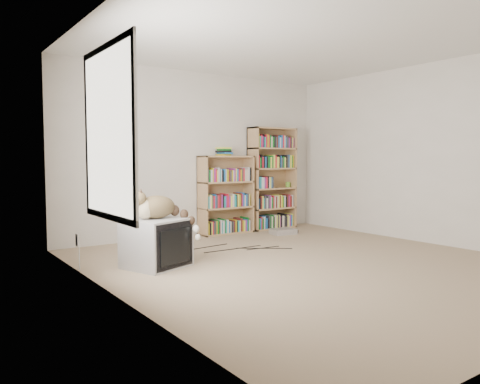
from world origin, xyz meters
TOP-DOWN VIEW (x-y plane):
  - floor at (0.00, 0.00)m, footprint 4.50×5.00m
  - wall_back at (0.00, 2.50)m, footprint 4.50×0.02m
  - wall_left at (-2.25, 0.00)m, footprint 0.02×5.00m
  - wall_right at (2.25, 0.00)m, footprint 0.02×5.00m
  - ceiling at (0.00, 0.00)m, footprint 4.50×5.00m
  - window at (-2.24, 0.20)m, footprint 0.02×1.22m
  - crt_tv at (-1.50, 0.86)m, footprint 0.76×0.72m
  - cat at (-1.43, 0.85)m, footprint 0.72×0.50m
  - bookcase_tall at (1.33, 2.36)m, footprint 0.85×0.30m
  - bookcase_short at (0.40, 2.36)m, footprint 0.89×0.30m
  - book_stack at (0.39, 2.38)m, footprint 0.19×0.25m
  - green_mug at (1.67, 2.34)m, footprint 0.08×0.08m
  - framed_print at (1.37, 2.44)m, footprint 0.13×0.05m
  - dvd_player at (1.09, 1.77)m, footprint 0.41×0.32m
  - wall_outlet at (-2.24, 1.21)m, footprint 0.01×0.08m
  - floor_cables at (0.12, 1.25)m, footprint 1.20×0.70m

SIDE VIEW (x-z plane):
  - floor at x=0.00m, z-range -0.01..0.01m
  - floor_cables at x=0.12m, z-range 0.00..0.01m
  - dvd_player at x=1.09m, z-range 0.00..0.08m
  - crt_tv at x=-1.50m, z-range 0.00..0.53m
  - wall_outlet at x=-2.24m, z-range 0.26..0.39m
  - bookcase_short at x=0.40m, z-range -0.06..1.17m
  - cat at x=-1.43m, z-range 0.34..0.90m
  - green_mug at x=1.67m, z-range 0.69..0.78m
  - framed_print at x=1.37m, z-range 0.69..0.87m
  - bookcase_tall at x=1.33m, z-range -0.04..1.66m
  - wall_back at x=0.00m, z-range 0.00..2.50m
  - wall_left at x=-2.25m, z-range 0.00..2.50m
  - wall_right at x=2.25m, z-range 0.00..2.50m
  - book_stack at x=0.39m, z-range 1.23..1.36m
  - window at x=-2.24m, z-range 0.64..2.16m
  - ceiling at x=0.00m, z-range 2.49..2.51m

